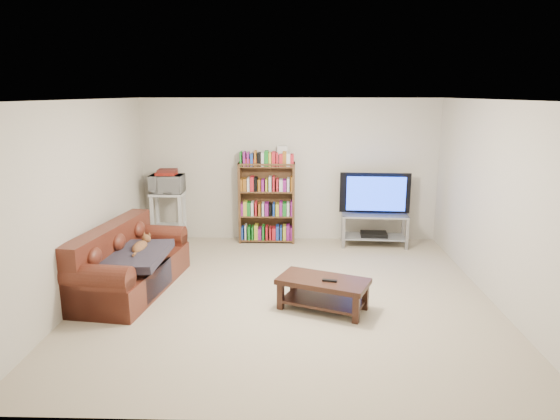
{
  "coord_description": "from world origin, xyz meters",
  "views": [
    {
      "loc": [
        0.08,
        -5.87,
        2.47
      ],
      "look_at": [
        -0.1,
        0.4,
        1.0
      ],
      "focal_mm": 32.0,
      "sensor_mm": 36.0,
      "label": 1
    }
  ],
  "objects_px": {
    "sofa": "(127,267)",
    "bookshelf": "(267,202)",
    "coffee_table": "(323,288)",
    "tv_stand": "(374,224)"
  },
  "relations": [
    {
      "from": "sofa",
      "to": "bookshelf",
      "type": "distance_m",
      "value": 2.78
    },
    {
      "from": "sofa",
      "to": "bookshelf",
      "type": "bearing_deg",
      "value": 59.86
    },
    {
      "from": "sofa",
      "to": "coffee_table",
      "type": "xyz_separation_m",
      "value": [
        2.49,
        -0.54,
        -0.04
      ]
    },
    {
      "from": "tv_stand",
      "to": "bookshelf",
      "type": "distance_m",
      "value": 1.82
    },
    {
      "from": "coffee_table",
      "to": "tv_stand",
      "type": "height_order",
      "value": "tv_stand"
    },
    {
      "from": "coffee_table",
      "to": "bookshelf",
      "type": "distance_m",
      "value": 2.87
    },
    {
      "from": "tv_stand",
      "to": "bookshelf",
      "type": "height_order",
      "value": "bookshelf"
    },
    {
      "from": "sofa",
      "to": "bookshelf",
      "type": "xyz_separation_m",
      "value": [
        1.68,
        2.18,
        0.4
      ]
    },
    {
      "from": "tv_stand",
      "to": "coffee_table",
      "type": "bearing_deg",
      "value": -107.61
    },
    {
      "from": "coffee_table",
      "to": "tv_stand",
      "type": "bearing_deg",
      "value": 91.48
    }
  ]
}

